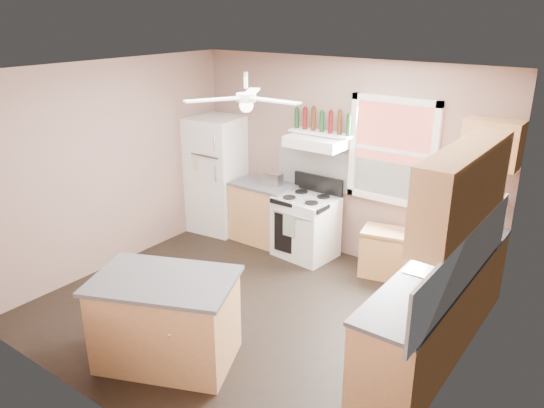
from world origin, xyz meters
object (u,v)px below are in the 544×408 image
Objects in this scene: refrigerator at (217,174)px; island at (166,322)px; toaster at (272,179)px; cart at (386,253)px; stove at (306,227)px.

island is (1.84, -2.81, -0.46)m from refrigerator.
cart is (1.80, 0.04, -0.68)m from toaster.
cart is 3.07m from island.
toaster is at bearing -3.49° from refrigerator.
stove is at bearing 70.52° from island.
toaster reaches higher than island.
toaster is at bearing 167.92° from cart.
cart is at bearing 11.26° from stove.
toaster reaches higher than stove.
cart is at bearing -3.79° from toaster.
stove and island have the same top height.
refrigerator reaches higher than stove.
refrigerator is 2.06× the size of stove.
island is at bearing -80.42° from stove.
toaster is 3.04m from island.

